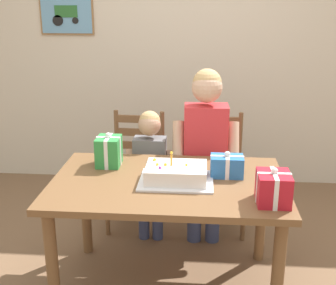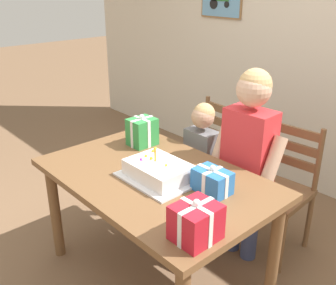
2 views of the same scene
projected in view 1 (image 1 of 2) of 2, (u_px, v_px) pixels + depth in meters
The scene contains 11 objects.
ground_plane at pixel (168, 285), 2.94m from camera, with size 20.00×20.00×0.00m, color brown.
back_wall at pixel (183, 51), 4.28m from camera, with size 6.40×0.11×2.60m.
dining_table at pixel (168, 196), 2.73m from camera, with size 1.41×0.90×0.74m.
birthday_cake at pixel (176, 174), 2.67m from camera, with size 0.44×0.34×0.19m.
gift_box_red_large at pixel (109, 151), 2.92m from camera, with size 0.16×0.18×0.23m.
gift_box_beside_cake at pixel (227, 166), 2.76m from camera, with size 0.20×0.14×0.16m.
gift_box_corner_small at pixel (273, 188), 2.39m from camera, with size 0.18×0.20×0.20m.
chair_left at pixel (136, 170), 3.61m from camera, with size 0.44×0.44×0.92m.
chair_right at pixel (217, 172), 3.57m from camera, with size 0.45×0.45×0.92m.
child_older at pixel (206, 141), 3.23m from camera, with size 0.48×0.27×1.33m.
child_younger at pixel (150, 164), 3.32m from camera, with size 0.37×0.21×1.02m.
Camera 1 is at (0.20, -2.49, 1.81)m, focal length 48.01 mm.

